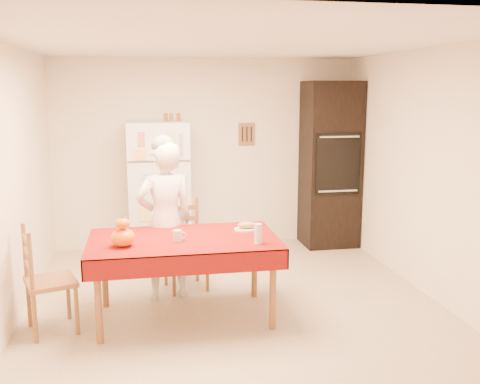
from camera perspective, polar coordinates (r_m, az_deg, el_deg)
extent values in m
plane|color=tan|center=(5.33, -0.53, -12.13)|extent=(4.50, 4.50, 0.00)
cube|color=white|center=(7.19, -3.63, 4.15)|extent=(4.00, 0.02, 2.50)
cube|color=white|center=(2.85, 7.27, -6.15)|extent=(4.00, 0.02, 2.50)
cube|color=white|center=(5.05, -23.53, 0.46)|extent=(0.02, 4.50, 2.50)
cube|color=white|center=(5.67, 19.78, 1.76)|extent=(0.02, 4.50, 2.50)
cube|color=white|center=(4.93, -0.58, 15.71)|extent=(4.00, 4.50, 0.02)
cube|color=brown|center=(7.24, 0.71, 6.20)|extent=(0.22, 0.02, 0.30)
cube|color=white|center=(6.84, -8.64, 0.31)|extent=(0.75, 0.70, 1.70)
cube|color=silver|center=(6.40, -6.32, 5.09)|extent=(0.03, 0.03, 0.25)
cube|color=silver|center=(6.51, -6.18, -1.49)|extent=(0.03, 0.03, 0.60)
cube|color=black|center=(7.27, 9.56, 2.91)|extent=(0.70, 0.60, 2.20)
cube|color=black|center=(6.98, 10.44, 2.97)|extent=(0.59, 0.02, 0.80)
cylinder|color=brown|center=(4.64, -14.88, -11.35)|extent=(0.06, 0.06, 0.71)
cylinder|color=brown|center=(5.37, -14.26, -8.25)|extent=(0.06, 0.06, 0.71)
cylinder|color=brown|center=(4.75, 3.52, -10.48)|extent=(0.06, 0.06, 0.71)
cylinder|color=brown|center=(5.47, 1.54, -7.58)|extent=(0.06, 0.06, 0.71)
cube|color=brown|center=(4.89, -6.03, -5.27)|extent=(1.60, 0.90, 0.04)
cube|color=#5D050C|center=(4.88, -6.04, -4.98)|extent=(1.70, 1.00, 0.01)
cylinder|color=brown|center=(5.55, -7.07, -8.89)|extent=(0.04, 0.04, 0.43)
cylinder|color=brown|center=(5.86, -7.95, -7.83)|extent=(0.04, 0.04, 0.43)
cylinder|color=brown|center=(5.65, -3.51, -8.48)|extent=(0.04, 0.04, 0.43)
cylinder|color=brown|center=(5.96, -4.56, -7.47)|extent=(0.04, 0.04, 0.43)
cube|color=brown|center=(5.68, -5.81, -5.91)|extent=(0.49, 0.48, 0.04)
cube|color=brown|center=(5.77, -6.34, -3.08)|extent=(0.36, 0.10, 0.50)
cylinder|color=brown|center=(4.90, -17.01, -12.02)|extent=(0.04, 0.04, 0.43)
cylinder|color=brown|center=(4.86, -21.03, -12.51)|extent=(0.04, 0.04, 0.43)
cylinder|color=brown|center=(5.23, -17.83, -10.60)|extent=(0.04, 0.04, 0.43)
cylinder|color=brown|center=(5.19, -21.59, -11.03)|extent=(0.04, 0.04, 0.43)
cube|color=brown|center=(4.96, -19.54, -9.00)|extent=(0.51, 0.52, 0.04)
cube|color=brown|center=(4.86, -21.71, -6.44)|extent=(0.14, 0.35, 0.50)
imported|color=white|center=(5.37, -7.98, -3.11)|extent=(0.65, 0.50, 1.59)
cylinder|color=silver|center=(4.77, -6.69, -4.65)|extent=(0.08, 0.08, 0.10)
ellipsoid|color=#DA4205|center=(4.69, -12.37, -4.76)|extent=(0.21, 0.21, 0.16)
ellipsoid|color=red|center=(4.66, -12.43, -3.29)|extent=(0.12, 0.12, 0.09)
cylinder|color=white|center=(4.67, 1.95, -4.45)|extent=(0.07, 0.07, 0.18)
cylinder|color=white|center=(5.12, 0.71, -3.99)|extent=(0.24, 0.24, 0.02)
ellipsoid|color=#A68751|center=(5.11, 0.71, -3.55)|extent=(0.18, 0.10, 0.06)
cylinder|color=brown|center=(6.79, -7.92, 7.91)|extent=(0.05, 0.05, 0.10)
cylinder|color=#8C5D19|center=(6.79, -7.34, 7.93)|extent=(0.05, 0.05, 0.10)
cylinder|color=brown|center=(6.80, -6.57, 7.95)|extent=(0.05, 0.05, 0.10)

